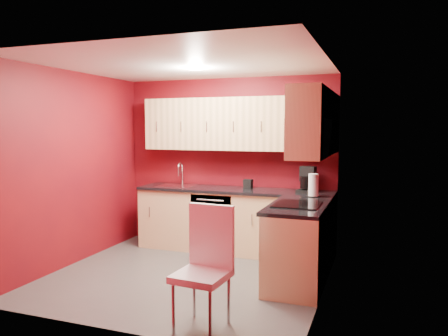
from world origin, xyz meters
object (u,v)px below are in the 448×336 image
Objects in this scene: coffee_maker at (306,179)px; paper_towel at (313,185)px; dining_chair at (201,269)px; sink at (177,183)px; napkin_holder at (248,184)px; microwave at (309,138)px.

paper_towel is (0.15, -0.36, -0.03)m from coffee_maker.
dining_chair is at bearing -107.86° from paper_towel.
sink is 2.81m from dining_chair.
coffee_maker is 1.19× the size of paper_towel.
dining_chair is (-0.51, -2.41, -0.54)m from coffee_maker.
napkin_holder is 1.09m from paper_towel.
coffee_maker is at bearing 100.32° from microwave.
microwave is 0.70× the size of dining_chair.
microwave is 2.43m from sink.
coffee_maker is 2.71× the size of napkin_holder.
napkin_holder is 0.44× the size of paper_towel.
sink is (-2.09, 1.00, -0.72)m from microwave.
coffee_maker is (-0.18, 1.01, -0.58)m from microwave.
paper_towel is (-0.03, 0.65, -0.61)m from microwave.
coffee_maker is at bearing 82.94° from dining_chair.
sink is at bearing -174.97° from napkin_holder.
dining_chair is (1.40, -2.40, -0.40)m from sink.
microwave reaches higher than dining_chair.
napkin_holder is at bearing 132.96° from microwave.
paper_towel is 2.21m from dining_chair.
paper_towel is at bearing -24.34° from napkin_holder.
dining_chair is (-0.69, -1.40, -1.12)m from microwave.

